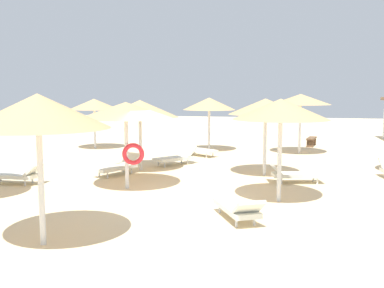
% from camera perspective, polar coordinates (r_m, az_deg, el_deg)
% --- Properties ---
extents(ground_plane, '(80.00, 80.00, 0.00)m').
position_cam_1_polar(ground_plane, '(12.98, -2.82, -6.84)').
color(ground_plane, beige).
extents(parasol_0, '(2.70, 2.70, 2.75)m').
position_cam_1_polar(parasol_0, '(22.52, 2.26, 5.27)').
color(parasol_0, silver).
rests_on(parasol_0, ground).
extents(parasol_1, '(2.71, 2.71, 2.82)m').
position_cam_1_polar(parasol_1, '(16.07, 9.60, 4.83)').
color(parasol_1, silver).
rests_on(parasol_1, ground).
extents(parasol_2, '(2.99, 2.99, 2.74)m').
position_cam_1_polar(parasol_2, '(17.05, -6.82, 4.60)').
color(parasol_2, silver).
rests_on(parasol_2, ground).
extents(parasol_4, '(2.98, 2.98, 2.75)m').
position_cam_1_polar(parasol_4, '(13.85, -8.63, 4.28)').
color(parasol_4, silver).
rests_on(parasol_4, ground).
extents(parasol_5, '(2.66, 2.66, 2.88)m').
position_cam_1_polar(parasol_5, '(12.27, 11.52, 4.44)').
color(parasol_5, silver).
rests_on(parasol_5, ground).
extents(parasol_7, '(2.67, 2.67, 2.67)m').
position_cam_1_polar(parasol_7, '(23.98, -12.67, 5.08)').
color(parasol_7, silver).
rests_on(parasol_7, ground).
extents(parasol_8, '(2.82, 2.82, 3.04)m').
position_cam_1_polar(parasol_8, '(9.05, -19.50, 4.03)').
color(parasol_8, silver).
rests_on(parasol_8, ground).
extents(parasol_9, '(2.92, 2.92, 2.94)m').
position_cam_1_polar(parasol_9, '(22.09, 14.02, 5.66)').
color(parasol_9, silver).
rests_on(parasol_9, ground).
extents(lounger_0, '(1.93, 1.56, 0.72)m').
position_cam_1_polar(lounger_0, '(20.90, 0.85, -0.68)').
color(lounger_0, silver).
rests_on(lounger_0, ground).
extents(lounger_1, '(1.97, 1.05, 0.75)m').
position_cam_1_polar(lounger_1, '(15.13, 13.16, -3.79)').
color(lounger_1, silver).
rests_on(lounger_1, ground).
extents(lounger_2, '(1.68, 1.87, 0.74)m').
position_cam_1_polar(lounger_2, '(18.34, -2.11, -1.75)').
color(lounger_2, silver).
rests_on(lounger_2, ground).
extents(lounger_4, '(1.38, 1.98, 0.73)m').
position_cam_1_polar(lounger_4, '(16.43, -9.58, -2.87)').
color(lounger_4, silver).
rests_on(lounger_4, ground).
extents(lounger_5, '(1.43, 1.98, 0.70)m').
position_cam_1_polar(lounger_5, '(10.59, 6.07, -8.29)').
color(lounger_5, silver).
rests_on(lounger_5, ground).
extents(lounger_6, '(1.89, 0.67, 0.74)m').
position_cam_1_polar(lounger_6, '(15.71, -22.01, -3.73)').
color(lounger_6, silver).
rests_on(lounger_6, ground).
extents(bench_0, '(0.67, 1.55, 0.49)m').
position_cam_1_polar(bench_0, '(25.45, 15.35, 0.51)').
color(bench_0, brown).
rests_on(bench_0, ground).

